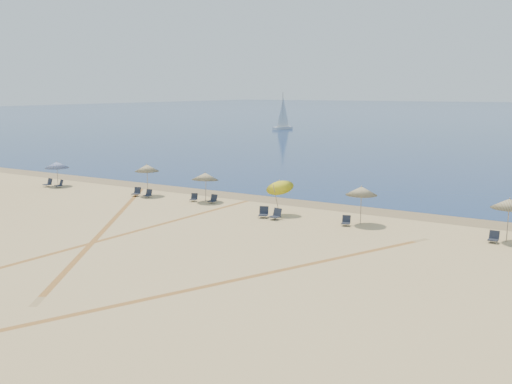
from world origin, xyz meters
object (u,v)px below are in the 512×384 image
umbrella_2 (205,176)px  chair_0 (48,183)px  umbrella_0 (57,165)px  chair_7 (276,215)px  chair_2 (137,192)px  chair_9 (494,237)px  umbrella_5 (509,204)px  chair_6 (264,213)px  umbrella_4 (361,191)px  sailboat_0 (283,118)px  umbrella_1 (147,168)px  chair_5 (213,199)px  chair_3 (148,194)px  umbrella_3 (279,184)px  chair_8 (346,221)px  chair_1 (60,184)px  chair_4 (194,198)px

umbrella_2 → chair_0: 16.16m
umbrella_0 → chair_7: bearing=-4.4°
chair_0 → chair_7: size_ratio=0.98×
chair_2 → chair_9: size_ratio=1.19×
umbrella_5 → chair_2: 27.78m
chair_0 → chair_6: chair_6 is taller
chair_2 → chair_6: bearing=-19.4°
umbrella_0 → umbrella_2: umbrella_2 is taller
umbrella_2 → umbrella_4: 12.98m
chair_7 → sailboat_0: 87.18m
umbrella_1 → chair_5: umbrella_1 is taller
umbrella_2 → chair_3: size_ratio=3.43×
sailboat_0 → chair_0: bearing=-66.0°
chair_0 → chair_2: bearing=11.6°
umbrella_3 → chair_5: size_ratio=4.16×
umbrella_3 → chair_7: size_ratio=3.45×
chair_8 → sailboat_0: 88.78m
umbrella_5 → chair_6: (-14.93, -1.71, -1.86)m
chair_5 → chair_9: size_ratio=1.01×
chair_1 → chair_5: 15.65m
chair_2 → chair_8: (18.44, -0.94, -0.03)m
chair_3 → chair_5: 5.85m
chair_3 → umbrella_0: bearing=174.4°
umbrella_3 → umbrella_5: 14.48m
umbrella_2 → umbrella_4: (12.93, -1.05, 0.21)m
chair_3 → chair_4: bearing=3.4°
chair_4 → umbrella_4: bearing=-22.0°
umbrella_3 → chair_1: size_ratio=3.35×
chair_1 → chair_7: size_ratio=1.03×
umbrella_1 → chair_8: umbrella_1 is taller
chair_4 → umbrella_0: bearing=162.2°
umbrella_0 → chair_7: (23.23, -1.78, -1.57)m
umbrella_5 → chair_9: size_ratio=3.86×
umbrella_2 → umbrella_3: umbrella_3 is taller
chair_1 → chair_2: bearing=23.3°
umbrella_5 → chair_2: bearing=-179.8°
chair_2 → chair_4: bearing=-6.7°
chair_0 → sailboat_0: 78.00m
umbrella_3 → chair_5: umbrella_3 is taller
umbrella_1 → chair_9: 26.64m
chair_4 → chair_8: size_ratio=1.01×
umbrella_0 → chair_0: umbrella_0 is taller
chair_0 → chair_5: 16.97m
chair_9 → umbrella_3: bearing=-179.9°
chair_5 → chair_8: 11.49m
chair_0 → chair_5: chair_0 is taller
chair_1 → chair_2: (8.55, 0.46, 0.00)m
umbrella_5 → sailboat_0: (-54.30, 75.43, 0.22)m
chair_1 → sailboat_0: size_ratio=0.10×
umbrella_1 → chair_2: umbrella_1 is taller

